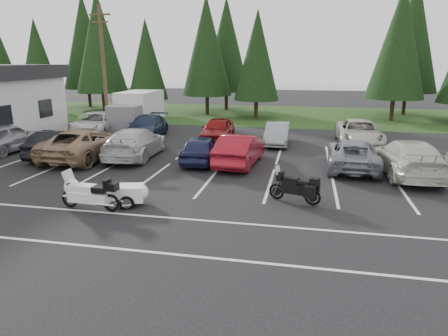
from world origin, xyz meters
The scene contains 31 objects.
ground centered at (0.00, 0.00, 0.00)m, with size 120.00×120.00×0.00m, color black.
grass_strip centered at (0.00, 24.00, 0.01)m, with size 80.00×16.00×0.01m, color #1C3410.
lake_water centered at (4.00, 55.00, 0.00)m, with size 70.00×50.00×0.02m, color gray.
utility_pole centered at (-10.00, 12.00, 4.70)m, with size 1.60×0.26×9.00m.
box_truck centered at (-8.00, 12.50, 1.45)m, with size 2.40×5.60×2.90m, color silver, non-canonical shape.
stall_markings centered at (0.00, 2.00, 0.00)m, with size 32.00×16.00×0.01m, color silver.
conifer_1 centered at (-22.00, 21.20, 5.39)m, with size 3.96×3.96×9.22m.
conifer_2 centered at (-16.00, 22.80, 6.95)m, with size 5.10×5.10×11.89m.
conifer_3 centered at (-10.50, 21.40, 5.27)m, with size 3.87×3.87×9.02m.
conifer_4 centered at (-5.00, 22.90, 6.53)m, with size 4.80×4.80×11.17m.
conifer_5 centered at (0.00, 21.60, 5.63)m, with size 4.14×4.14×9.63m.
conifer_6 centered at (12.00, 22.10, 6.71)m, with size 4.93×4.93×11.48m.
conifer_back_a centered at (-20.00, 27.00, 7.19)m, with size 5.28×5.28×12.30m.
conifer_back_b centered at (-4.00, 27.50, 6.77)m, with size 4.97×4.97×11.58m.
conifer_back_c centered at (14.00, 26.80, 7.49)m, with size 5.50×5.50×12.81m.
car_near_0 centered at (-12.34, 4.30, 0.84)m, with size 1.98×4.92×1.68m, color #A0A0A4.
car_near_1 centered at (-8.72, 3.79, 0.75)m, with size 1.59×4.55×1.50m, color black.
car_near_2 centered at (-7.04, 3.77, 0.84)m, with size 2.78×6.04×1.68m, color #927454.
car_near_3 centered at (-4.50, 4.57, 0.81)m, with size 2.27×5.58×1.62m, color beige.
car_near_4 centered at (-0.68, 4.21, 0.72)m, with size 1.70×4.21×1.44m, color #1C2047.
car_near_5 centered at (1.38, 4.10, 0.79)m, with size 1.68×4.82×1.59m, color maroon.
car_near_6 centered at (6.95, 4.47, 0.72)m, with size 2.37×5.15×1.43m, color gray.
car_near_7 centered at (9.31, 3.73, 0.83)m, with size 2.32×5.71×1.66m, color beige.
car_far_0 centered at (-10.04, 10.32, 0.82)m, with size 2.71×5.89×1.64m, color silver.
car_far_1 centered at (-6.18, 10.24, 0.75)m, with size 2.10×5.16×1.50m, color #1A2742.
car_far_2 centered at (-1.06, 9.83, 0.78)m, with size 1.84×4.57×1.56m, color maroon.
car_far_3 centered at (2.85, 9.65, 0.68)m, with size 1.43×4.10×1.35m, color gray.
car_far_4 centered at (7.91, 10.48, 0.78)m, with size 2.59×5.62×1.56m, color #BCB8AC.
touring_motorcycle centered at (-2.81, -3.30, 0.71)m, with size 2.57×0.79×1.42m, color white, non-canonical shape.
cargo_trailer centered at (-1.67, -2.60, 0.38)m, with size 1.65×0.93×0.76m, color white, non-canonical shape.
adventure_motorcycle centered at (4.29, -1.06, 0.68)m, with size 2.24×0.78×1.37m, color black, non-canonical shape.
Camera 1 is at (4.56, -15.49, 5.15)m, focal length 32.00 mm.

